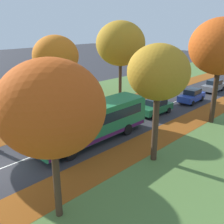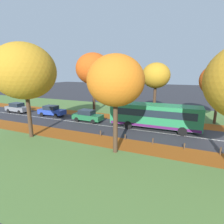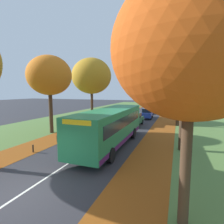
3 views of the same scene
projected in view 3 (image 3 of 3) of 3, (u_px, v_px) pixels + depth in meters
The scene contains 19 objects.
ground_plane at pixel (25, 192), 7.71m from camera, with size 160.00×160.00×0.00m, color #2D2D33.
grass_verge_left at pixel (80, 118), 29.52m from camera, with size 12.00×90.00×0.01m, color #517538.
leaf_litter_left at pixel (87, 126), 22.33m from camera, with size 2.80×60.00×0.00m, color #8C4714.
grass_verge_right at pixel (202, 125), 23.05m from camera, with size 12.00×90.00×0.01m, color #517538.
leaf_litter_right at pixel (161, 132), 19.09m from camera, with size 2.80×60.00×0.00m, color #8C4714.
road_centre_line at pixel (133, 121), 26.29m from camera, with size 0.12×80.00×0.01m, color silver.
tree_left_near at pixel (49, 76), 18.07m from camera, with size 4.55×4.55×8.11m.
tree_left_mid at pixel (92, 76), 26.91m from camera, with size 6.08×6.08×9.51m.
tree_right_nearest at pixel (191, 49), 5.18m from camera, with size 4.83×4.83×7.85m.
tree_right_near at pixel (185, 67), 12.52m from camera, with size 4.01×4.01×8.02m.
tree_right_mid at pixel (180, 69), 21.75m from camera, with size 5.60×5.60×9.71m.
bollard_third at pixel (33, 149), 12.65m from camera, with size 0.12×0.12×0.57m, color #4C3823.
bollard_fourth at pixel (57, 139), 15.24m from camera, with size 0.12×0.12×0.61m, color #4C3823.
bollard_fifth at pixel (75, 132), 17.80m from camera, with size 0.12×0.12×0.60m, color #4C3823.
bollard_sixth at pixel (88, 127), 20.37m from camera, with size 0.12×0.12×0.62m, color #4C3823.
bus at pixel (111, 125), 14.06m from camera, with size 2.74×10.42×2.98m.
car_green_lead at pixel (134, 119), 22.66m from camera, with size 1.89×4.25×1.62m.
car_blue_following at pixel (147, 113), 28.73m from camera, with size 1.94×4.28×1.62m.
car_grey_third_in_line at pixel (151, 109), 35.34m from camera, with size 1.83×4.23×1.62m.
Camera 3 is at (6.17, -5.41, 4.41)m, focal length 28.00 mm.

